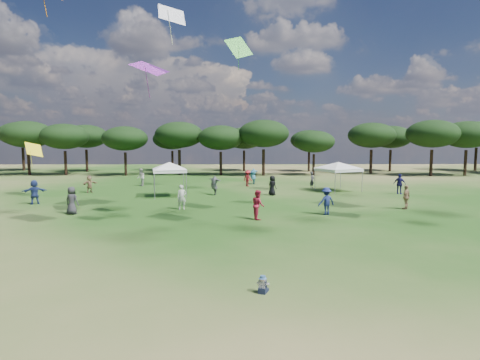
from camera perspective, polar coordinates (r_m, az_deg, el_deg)
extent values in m
plane|color=#264E17|center=(11.39, 3.40, -19.02)|extent=(140.00, 140.00, 0.00)
cylinder|color=black|center=(62.45, -27.83, 2.23)|extent=(0.40, 0.40, 3.49)
ellipsoid|color=black|center=(62.39, -27.99, 5.75)|extent=(6.79, 6.79, 3.66)
cylinder|color=black|center=(60.05, -23.56, 2.21)|extent=(0.38, 0.38, 3.32)
ellipsoid|color=black|center=(59.97, -23.70, 5.69)|extent=(6.44, 6.44, 3.47)
cylinder|color=black|center=(56.65, -15.96, 2.20)|extent=(0.36, 0.36, 3.14)
ellipsoid|color=black|center=(56.56, -16.05, 5.70)|extent=(6.11, 6.11, 3.29)
cylinder|color=black|center=(56.72, -8.60, 2.52)|extent=(0.40, 0.40, 3.46)
ellipsoid|color=black|center=(56.65, -8.65, 6.37)|extent=(6.73, 6.73, 3.63)
cylinder|color=black|center=(55.07, -2.75, 2.35)|extent=(0.37, 0.37, 3.21)
ellipsoid|color=black|center=(54.98, -2.77, 6.03)|extent=(6.24, 6.24, 3.36)
cylinder|color=black|center=(54.73, 3.35, 2.51)|extent=(0.41, 0.41, 3.56)
ellipsoid|color=black|center=(54.65, 3.38, 6.61)|extent=(6.91, 6.91, 3.73)
cylinder|color=black|center=(56.02, 10.43, 2.15)|extent=(0.33, 0.33, 2.88)
ellipsoid|color=black|center=(55.92, 10.49, 5.40)|extent=(5.60, 5.60, 3.02)
cylinder|color=black|center=(60.68, 18.12, 2.49)|extent=(0.39, 0.39, 3.44)
ellipsoid|color=black|center=(60.61, 18.23, 6.07)|extent=(6.69, 6.69, 3.60)
cylinder|color=black|center=(59.70, 25.55, 2.22)|extent=(0.40, 0.40, 3.53)
ellipsoid|color=black|center=(59.63, 25.71, 5.95)|extent=(6.86, 6.86, 3.70)
cylinder|color=black|center=(62.37, 29.40, 2.14)|extent=(0.40, 0.40, 3.47)
ellipsoid|color=black|center=(62.31, 29.57, 5.64)|extent=(6.74, 6.74, 3.63)
cylinder|color=black|center=(72.09, -28.43, 2.62)|extent=(0.41, 0.41, 3.62)
ellipsoid|color=black|center=(72.04, -28.58, 5.78)|extent=(7.03, 7.03, 3.79)
cylinder|color=black|center=(65.95, -20.96, 2.60)|extent=(0.39, 0.39, 3.37)
ellipsoid|color=black|center=(65.89, -21.07, 5.82)|extent=(6.54, 6.54, 3.53)
cylinder|color=black|center=(64.45, -9.58, 2.71)|extent=(0.36, 0.36, 3.11)
ellipsoid|color=black|center=(64.37, -9.63, 5.76)|extent=(6.05, 6.05, 3.26)
cylinder|color=black|center=(62.94, 0.58, 2.76)|extent=(0.37, 0.37, 3.20)
ellipsoid|color=black|center=(62.86, 0.58, 5.97)|extent=(6.21, 6.21, 3.35)
cylinder|color=black|center=(62.83, 9.77, 2.58)|extent=(0.34, 0.34, 2.99)
ellipsoid|color=black|center=(62.75, 9.82, 5.59)|extent=(5.81, 5.81, 3.13)
cylinder|color=black|center=(66.77, 20.57, 2.62)|extent=(0.38, 0.38, 3.31)
ellipsoid|color=black|center=(66.70, 20.68, 5.74)|extent=(6.43, 6.43, 3.47)
cylinder|color=black|center=(73.21, 30.50, 2.56)|extent=(0.42, 0.42, 3.64)
ellipsoid|color=black|center=(73.16, 30.66, 5.69)|extent=(7.06, 7.06, 3.81)
cylinder|color=gray|center=(33.05, -12.06, -0.77)|extent=(0.06, 0.06, 2.27)
cylinder|color=gray|center=(33.18, -7.65, -0.67)|extent=(0.06, 0.06, 2.27)
cylinder|color=gray|center=(35.59, -12.13, -0.32)|extent=(0.06, 0.06, 2.27)
cylinder|color=gray|center=(35.72, -8.03, -0.23)|extent=(0.06, 0.06, 2.27)
cube|color=white|center=(34.26, -10.00, 1.31)|extent=(3.22, 3.22, 0.25)
pyramid|color=white|center=(34.22, -10.02, 2.52)|extent=(5.41, 5.41, 0.60)
cylinder|color=gray|center=(36.54, 13.37, -0.35)|extent=(0.06, 0.06, 2.08)
cylinder|color=gray|center=(38.50, 16.98, -0.14)|extent=(0.06, 0.06, 2.08)
cylinder|color=gray|center=(39.00, 10.59, 0.08)|extent=(0.06, 0.06, 2.08)
cylinder|color=gray|center=(40.84, 14.12, 0.25)|extent=(0.06, 0.06, 2.08)
cube|color=white|center=(38.61, 13.80, 1.43)|extent=(4.26, 4.26, 0.25)
pyramid|color=white|center=(38.56, 13.83, 2.50)|extent=(6.03, 6.03, 0.60)
cube|color=#151B30|center=(12.98, 3.24, -15.40)|extent=(0.31, 0.31, 0.18)
cube|color=#151B30|center=(13.17, 3.12, -15.28)|extent=(0.16, 0.23, 0.10)
cube|color=#151B30|center=(13.13, 3.82, -15.36)|extent=(0.16, 0.23, 0.10)
cube|color=white|center=(12.91, 3.24, -14.58)|extent=(0.27, 0.23, 0.24)
cylinder|color=white|center=(13.01, 2.70, -14.42)|extent=(0.15, 0.24, 0.14)
cylinder|color=white|center=(12.93, 3.97, -14.55)|extent=(0.15, 0.24, 0.14)
sphere|color=#E0B293|center=(12.85, 3.25, -13.90)|extent=(0.16, 0.16, 0.16)
cone|color=teal|center=(12.84, 3.25, -13.75)|extent=(0.27, 0.27, 0.03)
cylinder|color=teal|center=(12.83, 3.25, -13.59)|extent=(0.18, 0.18, 0.07)
imported|color=beige|center=(27.96, -8.28, -2.43)|extent=(0.69, 0.51, 1.71)
imported|color=#343439|center=(40.43, 10.22, -0.02)|extent=(0.68, 0.72, 1.66)
imported|color=navy|center=(38.31, 21.76, -0.53)|extent=(1.10, 1.00, 1.81)
imported|color=#2E2D32|center=(28.04, -22.82, -2.70)|extent=(1.01, 0.80, 1.80)
imported|color=#AF1D39|center=(24.18, 2.59, -3.54)|extent=(0.83, 0.98, 1.79)
imported|color=#B9B6AE|center=(43.12, -13.91, 0.38)|extent=(1.03, 1.12, 1.84)
imported|color=#2B6583|center=(43.98, 1.89, 0.56)|extent=(1.47, 2.14, 1.72)
imported|color=#A51B27|center=(41.64, 1.11, 0.24)|extent=(1.21, 1.20, 1.68)
imported|color=navy|center=(26.30, 12.17, -2.95)|extent=(1.30, 1.01, 1.76)
imported|color=#89644A|center=(39.05, -20.61, -0.54)|extent=(1.30, 1.44, 1.59)
imported|color=black|center=(34.98, 4.61, -0.77)|extent=(0.97, 0.99, 1.72)
imported|color=#9C7855|center=(30.06, 22.55, -2.26)|extent=(1.00, 0.98, 1.69)
imported|color=#45464A|center=(35.21, -3.67, -0.74)|extent=(1.50, 2.09, 1.69)
imported|color=navy|center=(33.68, -27.20, -1.52)|extent=(1.75, 1.30, 1.84)
plane|color=purple|center=(26.55, -12.78, 15.25)|extent=(2.60, 2.31, 1.40)
plane|color=white|center=(23.70, -9.71, 22.19)|extent=(2.01, 2.04, 1.52)
plane|color=green|center=(38.33, -0.20, 18.35)|extent=(3.12, 2.01, 2.51)
plane|color=yellow|center=(38.29, -27.27, 3.89)|extent=(1.91, 2.21, 1.39)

